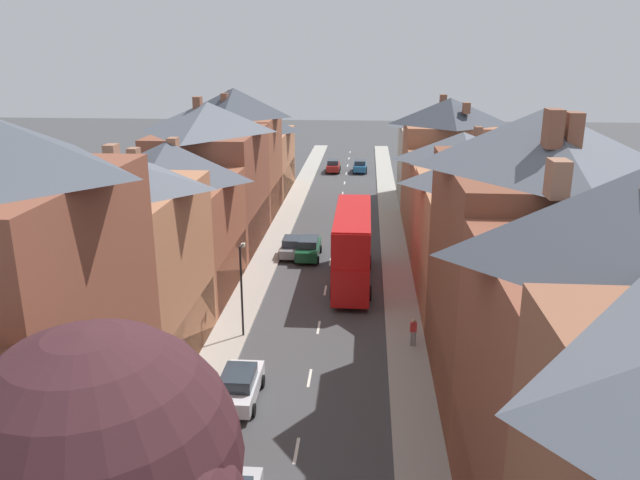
{
  "coord_description": "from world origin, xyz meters",
  "views": [
    {
      "loc": [
        2.63,
        -16.05,
        16.04
      ],
      "look_at": [
        -0.96,
        31.88,
        1.2
      ],
      "focal_mm": 35.0,
      "sensor_mm": 36.0,
      "label": 1
    }
  ],
  "objects_px": {
    "car_mid_black": "(239,385)",
    "double_decker_bus_lead": "(352,246)",
    "foreground_tree": "(109,477)",
    "pedestrian_near_right": "(193,381)",
    "car_parked_right_a": "(360,166)",
    "car_near_silver": "(308,248)",
    "street_lamp": "(242,284)",
    "car_parked_left_a": "(333,166)",
    "car_parked_left_b": "(293,247)",
    "pedestrian_mid_left": "(413,331)"
  },
  "relations": [
    {
      "from": "car_mid_black",
      "to": "foreground_tree",
      "type": "bearing_deg",
      "value": -90.21
    },
    {
      "from": "foreground_tree",
      "to": "pedestrian_near_right",
      "type": "bearing_deg",
      "value": 98.82
    },
    {
      "from": "double_decker_bus_lead",
      "to": "pedestrian_mid_left",
      "type": "xyz_separation_m",
      "value": [
        3.65,
        -9.68,
        -1.78
      ]
    },
    {
      "from": "car_parked_right_a",
      "to": "foreground_tree",
      "type": "xyz_separation_m",
      "value": [
        -4.95,
        -71.41,
        5.7
      ]
    },
    {
      "from": "pedestrian_near_right",
      "to": "car_parked_right_a",
      "type": "bearing_deg",
      "value": 82.99
    },
    {
      "from": "foreground_tree",
      "to": "car_parked_left_a",
      "type": "bearing_deg",
      "value": 88.91
    },
    {
      "from": "car_parked_left_a",
      "to": "car_parked_right_a",
      "type": "distance_m",
      "value": 3.6
    },
    {
      "from": "double_decker_bus_lead",
      "to": "pedestrian_near_right",
      "type": "relative_size",
      "value": 6.71
    },
    {
      "from": "car_parked_right_a",
      "to": "foreground_tree",
      "type": "distance_m",
      "value": 71.81
    },
    {
      "from": "foreground_tree",
      "to": "car_mid_black",
      "type": "bearing_deg",
      "value": 89.79
    },
    {
      "from": "double_decker_bus_lead",
      "to": "car_near_silver",
      "type": "height_order",
      "value": "double_decker_bus_lead"
    },
    {
      "from": "car_parked_right_a",
      "to": "car_parked_left_b",
      "type": "relative_size",
      "value": 1.06
    },
    {
      "from": "car_near_silver",
      "to": "street_lamp",
      "type": "distance_m",
      "value": 14.74
    },
    {
      "from": "pedestrian_mid_left",
      "to": "foreground_tree",
      "type": "relative_size",
      "value": 0.16
    },
    {
      "from": "car_parked_left_a",
      "to": "car_parked_left_b",
      "type": "distance_m",
      "value": 35.8
    },
    {
      "from": "car_parked_left_a",
      "to": "car_parked_left_b",
      "type": "height_order",
      "value": "car_parked_left_a"
    },
    {
      "from": "car_near_silver",
      "to": "pedestrian_near_right",
      "type": "distance_m",
      "value": 21.65
    },
    {
      "from": "car_parked_left_b",
      "to": "pedestrian_near_right",
      "type": "relative_size",
      "value": 2.43
    },
    {
      "from": "car_mid_black",
      "to": "double_decker_bus_lead",
      "type": "bearing_deg",
      "value": 72.86
    },
    {
      "from": "double_decker_bus_lead",
      "to": "pedestrian_near_right",
      "type": "bearing_deg",
      "value": -113.87
    },
    {
      "from": "car_mid_black",
      "to": "pedestrian_near_right",
      "type": "distance_m",
      "value": 2.2
    },
    {
      "from": "double_decker_bus_lead",
      "to": "pedestrian_near_right",
      "type": "distance_m",
      "value": 17.58
    },
    {
      "from": "car_parked_right_a",
      "to": "street_lamp",
      "type": "height_order",
      "value": "street_lamp"
    },
    {
      "from": "car_mid_black",
      "to": "foreground_tree",
      "type": "distance_m",
      "value": 15.03
    },
    {
      "from": "car_near_silver",
      "to": "car_mid_black",
      "type": "height_order",
      "value": "car_near_silver"
    },
    {
      "from": "car_parked_left_b",
      "to": "pedestrian_near_right",
      "type": "xyz_separation_m",
      "value": [
        -2.19,
        -21.73,
        0.23
      ]
    },
    {
      "from": "car_near_silver",
      "to": "car_parked_right_a",
      "type": "xyz_separation_m",
      "value": [
        3.6,
        36.27,
        -0.02
      ]
    },
    {
      "from": "double_decker_bus_lead",
      "to": "pedestrian_near_right",
      "type": "height_order",
      "value": "double_decker_bus_lead"
    },
    {
      "from": "double_decker_bus_lead",
      "to": "car_parked_left_b",
      "type": "distance_m",
      "value": 7.81
    },
    {
      "from": "car_parked_left_b",
      "to": "foreground_tree",
      "type": "height_order",
      "value": "foreground_tree"
    },
    {
      "from": "car_parked_left_b",
      "to": "car_parked_right_a",
      "type": "bearing_deg",
      "value": 82.23
    },
    {
      "from": "car_near_silver",
      "to": "car_parked_left_a",
      "type": "xyz_separation_m",
      "value": [
        0.0,
        36.14,
        -0.01
      ]
    },
    {
      "from": "street_lamp",
      "to": "car_parked_right_a",
      "type": "bearing_deg",
      "value": 83.18
    },
    {
      "from": "car_mid_black",
      "to": "street_lamp",
      "type": "height_order",
      "value": "street_lamp"
    },
    {
      "from": "car_near_silver",
      "to": "car_parked_left_b",
      "type": "distance_m",
      "value": 1.35
    },
    {
      "from": "car_parked_right_a",
      "to": "pedestrian_near_right",
      "type": "distance_m",
      "value": 58.08
    },
    {
      "from": "street_lamp",
      "to": "foreground_tree",
      "type": "bearing_deg",
      "value": -86.98
    },
    {
      "from": "car_parked_left_a",
      "to": "pedestrian_near_right",
      "type": "bearing_deg",
      "value": -93.47
    },
    {
      "from": "street_lamp",
      "to": "double_decker_bus_lead",
      "type": "bearing_deg",
      "value": 56.03
    },
    {
      "from": "car_parked_left_b",
      "to": "foreground_tree",
      "type": "distance_m",
      "value": 35.96
    },
    {
      "from": "pedestrian_near_right",
      "to": "foreground_tree",
      "type": "bearing_deg",
      "value": -81.18
    },
    {
      "from": "car_near_silver",
      "to": "car_mid_black",
      "type": "xyz_separation_m",
      "value": [
        -1.3,
        -21.23,
        -0.04
      ]
    },
    {
      "from": "car_mid_black",
      "to": "street_lamp",
      "type": "distance_m",
      "value": 7.39
    },
    {
      "from": "street_lamp",
      "to": "foreground_tree",
      "type": "height_order",
      "value": "foreground_tree"
    },
    {
      "from": "car_parked_right_a",
      "to": "pedestrian_near_right",
      "type": "relative_size",
      "value": 2.56
    },
    {
      "from": "double_decker_bus_lead",
      "to": "car_near_silver",
      "type": "xyz_separation_m",
      "value": [
        -3.59,
        5.37,
        -1.96
      ]
    },
    {
      "from": "double_decker_bus_lead",
      "to": "pedestrian_mid_left",
      "type": "height_order",
      "value": "double_decker_bus_lead"
    },
    {
      "from": "car_near_silver",
      "to": "pedestrian_mid_left",
      "type": "relative_size",
      "value": 2.81
    },
    {
      "from": "car_parked_left_b",
      "to": "car_mid_black",
      "type": "bearing_deg",
      "value": -90.0
    },
    {
      "from": "car_mid_black",
      "to": "foreground_tree",
      "type": "height_order",
      "value": "foreground_tree"
    }
  ]
}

